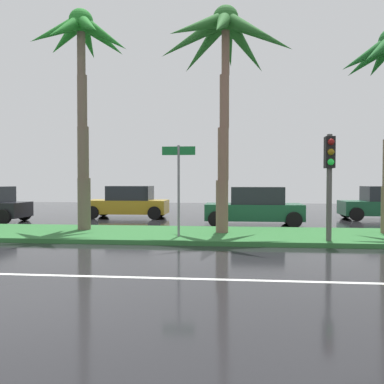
# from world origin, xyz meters

# --- Properties ---
(ground_plane) EXTENTS (90.00, 42.00, 0.10)m
(ground_plane) POSITION_xyz_m (0.00, 9.00, -0.05)
(ground_plane) COLOR black
(near_lane_divider_stripe) EXTENTS (81.00, 0.14, 0.01)m
(near_lane_divider_stripe) POSITION_xyz_m (0.00, 2.00, 0.00)
(near_lane_divider_stripe) COLOR white
(near_lane_divider_stripe) RESTS_ON ground_plane
(median_strip) EXTENTS (85.50, 4.00, 0.15)m
(median_strip) POSITION_xyz_m (0.00, 8.00, 0.07)
(median_strip) COLOR #2D6B33
(median_strip) RESTS_ON ground_plane
(palm_tree_centre_left) EXTENTS (3.73, 3.90, 8.30)m
(palm_tree_centre_left) POSITION_xyz_m (-2.81, 8.62, 6.78)
(palm_tree_centre_left) COLOR brown
(palm_tree_centre_left) RESTS_ON median_strip
(palm_tree_centre) EXTENTS (4.96, 4.96, 7.97)m
(palm_tree_centre) POSITION_xyz_m (2.57, 8.15, 6.66)
(palm_tree_centre) COLOR brown
(palm_tree_centre) RESTS_ON median_strip
(traffic_signal_median_right) EXTENTS (0.28, 0.43, 3.25)m
(traffic_signal_median_right) POSITION_xyz_m (5.79, 6.48, 2.38)
(traffic_signal_median_right) COLOR #4C4C47
(traffic_signal_median_right) RESTS_ON median_strip
(street_name_sign) EXTENTS (1.10, 0.08, 3.00)m
(street_name_sign) POSITION_xyz_m (1.09, 6.99, 2.08)
(street_name_sign) COLOR slate
(street_name_sign) RESTS_ON median_strip
(car_in_traffic_second) EXTENTS (4.30, 2.02, 1.72)m
(car_in_traffic_second) POSITION_xyz_m (-2.73, 14.92, 0.83)
(car_in_traffic_second) COLOR #B28C1E
(car_in_traffic_second) RESTS_ON ground_plane
(car_in_traffic_third) EXTENTS (4.30, 2.02, 1.72)m
(car_in_traffic_third) POSITION_xyz_m (3.86, 11.96, 0.83)
(car_in_traffic_third) COLOR #195133
(car_in_traffic_third) RESTS_ON ground_plane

